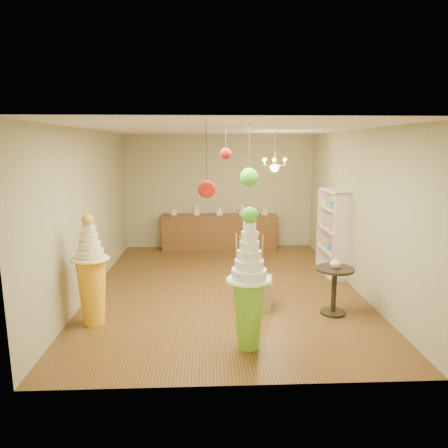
{
  "coord_description": "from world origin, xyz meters",
  "views": [
    {
      "loc": [
        -0.32,
        -7.37,
        2.69
      ],
      "look_at": [
        -0.0,
        0.0,
        1.26
      ],
      "focal_mm": 32.0,
      "sensor_mm": 36.0,
      "label": 1
    }
  ],
  "objects_px": {
    "pedestal_orange": "(92,281)",
    "sideboard": "(219,231)",
    "pedestal_green": "(249,294)",
    "round_table": "(334,284)"
  },
  "relations": [
    {
      "from": "pedestal_orange",
      "to": "sideboard",
      "type": "relative_size",
      "value": 0.56
    },
    {
      "from": "pedestal_green",
      "to": "pedestal_orange",
      "type": "relative_size",
      "value": 1.13
    },
    {
      "from": "sideboard",
      "to": "pedestal_orange",
      "type": "bearing_deg",
      "value": -114.84
    },
    {
      "from": "sideboard",
      "to": "round_table",
      "type": "height_order",
      "value": "sideboard"
    },
    {
      "from": "pedestal_orange",
      "to": "sideboard",
      "type": "xyz_separation_m",
      "value": [
        2.08,
        4.49,
        -0.2
      ]
    },
    {
      "from": "round_table",
      "to": "pedestal_orange",
      "type": "bearing_deg",
      "value": -176.85
    },
    {
      "from": "pedestal_green",
      "to": "sideboard",
      "type": "height_order",
      "value": "pedestal_green"
    },
    {
      "from": "pedestal_green",
      "to": "pedestal_orange",
      "type": "distance_m",
      "value": 2.45
    },
    {
      "from": "sideboard",
      "to": "round_table",
      "type": "bearing_deg",
      "value": -68.04
    },
    {
      "from": "sideboard",
      "to": "round_table",
      "type": "xyz_separation_m",
      "value": [
        1.73,
        -4.28,
        0.03
      ]
    }
  ]
}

